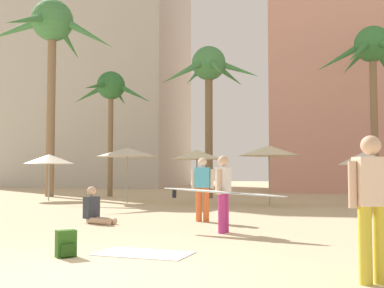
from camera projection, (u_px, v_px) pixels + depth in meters
The scene contains 17 objects.
ground at pixel (72, 275), 6.23m from camera, with size 120.00×120.00×0.00m, color #C6B28C.
hotel_tower_gray at pixel (93, 32), 44.45m from camera, with size 16.18×11.08×28.50m, color #BCB7AD.
palm_tree_far_left at pixel (372, 55), 24.70m from camera, with size 5.84×5.70×8.82m.
palm_tree_left at pixel (209, 74), 24.45m from camera, with size 5.13×4.57×7.72m.
palm_tree_center at pixel (52, 33), 26.25m from camera, with size 7.44×7.53×10.73m.
palm_tree_far_right at pixel (111, 92), 26.09m from camera, with size 4.77×4.93×6.77m.
cafe_umbrella_0 at pixel (127, 152), 20.74m from camera, with size 2.64×2.64×2.38m.
cafe_umbrella_1 at pixel (365, 158), 19.00m from camera, with size 2.11×2.11×2.15m.
cafe_umbrella_3 at pixel (269, 151), 19.08m from camera, with size 2.44×2.44×2.38m.
cafe_umbrella_4 at pixel (49, 159), 22.20m from camera, with size 2.30×2.30×2.14m.
cafe_umbrella_5 at pixel (197, 155), 19.73m from camera, with size 2.18×2.18×2.22m.
beach_towel at pixel (144, 254), 7.79m from camera, with size 1.52×0.85×0.01m, color white.
backpack at pixel (66, 244), 7.51m from camera, with size 0.35×0.35×0.42m.
person_mid_center at pixel (223, 191), 10.41m from camera, with size 2.95×1.29×1.69m.
person_far_left at pixel (203, 186), 12.87m from camera, with size 0.60×0.25×1.71m.
person_mid_left at pixel (95, 210), 12.43m from camera, with size 0.96×0.70×0.95m.
person_mid_right at pixel (372, 202), 5.76m from camera, with size 0.59×0.36×1.77m.
Camera 1 is at (2.92, -5.81, 1.34)m, focal length 45.00 mm.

